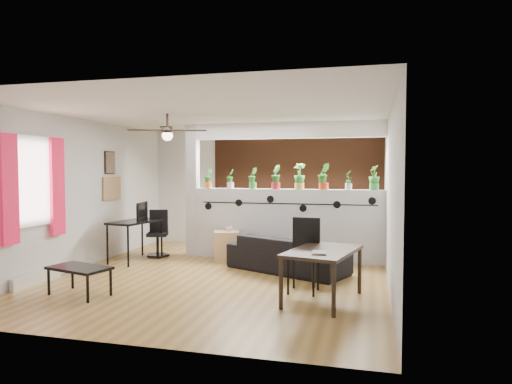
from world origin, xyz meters
name	(u,v)px	position (x,y,z in m)	size (l,w,h in m)	color
room_shell	(222,196)	(0.00, 0.00, 1.30)	(6.30, 7.10, 2.90)	brown
partition_wall	(287,225)	(0.80, 1.50, 0.68)	(3.60, 0.18, 1.35)	#BCBCC1
ceiling_header	(288,130)	(0.80, 1.50, 2.45)	(3.60, 0.18, 0.30)	white
pier_column	(193,190)	(-1.11, 1.50, 1.30)	(0.22, 0.20, 2.60)	#BCBCC1
brick_panel	(299,188)	(0.80, 2.97, 1.30)	(3.90, 0.05, 2.60)	#9F522E
vine_decal	(287,204)	(0.80, 1.40, 1.08)	(3.31, 0.01, 0.30)	black
window_assembly	(33,184)	(-2.56, -1.20, 1.51)	(0.09, 1.30, 1.55)	white
baseboard_heater	(37,278)	(-2.54, -1.20, 0.09)	(0.08, 1.00, 0.18)	silver
corkboard	(112,188)	(-2.58, 0.95, 1.35)	(0.03, 0.60, 0.45)	#977449
framed_art	(110,163)	(-2.58, 0.90, 1.85)	(0.03, 0.34, 0.44)	#8C7259
ceiling_fan	(167,132)	(-0.80, -0.30, 2.31)	(1.19, 1.19, 0.43)	black
potted_plant_0	(208,178)	(-0.78, 1.50, 1.56)	(0.24, 0.23, 0.39)	orange
potted_plant_1	(230,178)	(-0.33, 1.50, 1.55)	(0.21, 0.23, 0.38)	silver
potted_plant_2	(253,177)	(0.12, 1.50, 1.57)	(0.26, 0.25, 0.41)	#308432
potted_plant_3	(276,176)	(0.57, 1.50, 1.59)	(0.25, 0.28, 0.46)	red
potted_plant_4	(299,175)	(1.03, 1.50, 1.61)	(0.28, 0.23, 0.49)	gold
potted_plant_5	(324,176)	(1.48, 1.50, 1.61)	(0.32, 0.29, 0.49)	red
potted_plant_6	(349,179)	(1.93, 1.50, 1.55)	(0.19, 0.21, 0.37)	silver
potted_plant_7	(374,177)	(2.38, 1.50, 1.59)	(0.24, 0.27, 0.45)	green
sofa	(287,255)	(0.97, 0.56, 0.29)	(1.95, 0.77, 0.57)	black
cube_shelf	(227,246)	(-0.29, 1.15, 0.28)	(0.46, 0.41, 0.56)	tan
cup	(229,229)	(-0.24, 1.15, 0.61)	(0.11, 0.11, 0.09)	gray
computer_desk	(135,224)	(-1.94, 0.71, 0.69)	(0.73, 1.14, 0.76)	black
monitor	(139,215)	(-1.94, 0.86, 0.86)	(0.05, 0.32, 0.18)	black
office_chair	(158,236)	(-1.74, 1.21, 0.40)	(0.47, 0.48, 0.90)	black
dining_table	(323,255)	(1.73, -1.02, 0.61)	(1.02, 1.38, 0.68)	black
book	(312,252)	(1.63, -1.32, 0.69)	(0.17, 0.24, 0.02)	gray
folding_chair	(305,248)	(1.43, -0.57, 0.61)	(0.44, 0.44, 1.04)	black
coffee_table	(79,270)	(-1.53, -1.57, 0.35)	(0.94, 0.67, 0.40)	black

